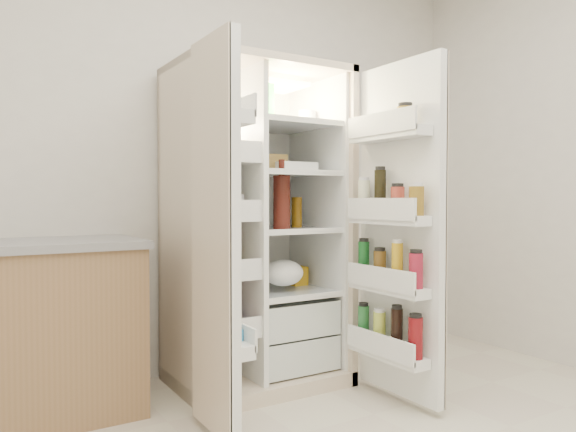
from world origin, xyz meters
TOP-DOWN VIEW (x-y plane):
  - wall_back at (0.00, 2.00)m, footprint 4.00×0.02m
  - refrigerator at (0.20, 1.65)m, footprint 0.92×0.70m
  - freezer_door at (-0.32, 1.05)m, footprint 0.15×0.40m
  - fridge_door at (0.66, 0.96)m, footprint 0.17×0.58m
  - kitchen_counter at (-1.07, 1.71)m, footprint 1.18×0.63m

SIDE VIEW (x-z plane):
  - kitchen_counter at x=-1.07m, z-range 0.00..0.86m
  - refrigerator at x=0.20m, z-range -0.16..1.64m
  - fridge_door at x=0.66m, z-range 0.01..1.73m
  - freezer_door at x=-0.32m, z-range 0.03..1.75m
  - wall_back at x=0.00m, z-range 0.00..2.70m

